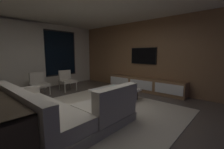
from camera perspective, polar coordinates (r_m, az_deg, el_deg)
name	(u,v)px	position (r m, az deg, el deg)	size (l,w,h in m)	color
floor	(90,112)	(3.81, -8.58, -14.24)	(9.20, 9.20, 0.00)	#564C44
back_wall_with_window	(28,56)	(6.71, -29.51, 6.19)	(6.60, 0.30, 2.70)	beige
media_wall	(151,56)	(5.96, 14.59, 6.92)	(0.12, 7.80, 2.70)	#8E6642
area_rug	(103,109)	(3.95, -3.62, -13.21)	(3.20, 3.80, 0.01)	beige
sectional_couch	(57,112)	(3.21, -20.30, -13.43)	(1.98, 2.50, 0.82)	#A49C8C
coffee_table	(115,95)	(4.59, 1.19, -7.78)	(1.16, 1.16, 0.36)	#3D3124
book_stack_on_coffee_table	(114,88)	(4.55, 0.67, -5.14)	(0.27, 0.21, 0.09)	#73C176
accent_chair_near_window	(67,79)	(6.14, -17.05, -1.73)	(0.59, 0.61, 0.78)	#B2ADA0
accent_chair_by_curtain	(39,82)	(5.81, -26.37, -2.76)	(0.56, 0.58, 0.78)	#B2ADA0
media_console	(145,85)	(5.85, 12.46, -3.86)	(0.46, 3.10, 0.52)	#8E6642
mounted_tv	(143,56)	(5.98, 11.97, 7.01)	(0.05, 1.09, 0.63)	black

